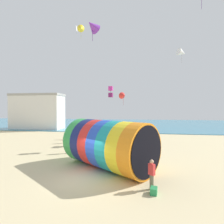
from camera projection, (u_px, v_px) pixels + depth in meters
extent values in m
plane|color=#CCBA8C|center=(83.00, 179.00, 11.69)|extent=(120.00, 120.00, 0.00)
cube|color=teal|center=(127.00, 124.00, 52.97)|extent=(120.00, 40.00, 0.10)
cylinder|color=green|center=(84.00, 139.00, 15.85)|extent=(3.00, 3.68, 3.78)
cylinder|color=navy|center=(92.00, 141.00, 15.14)|extent=(3.00, 3.68, 3.78)
cylinder|color=red|center=(99.00, 142.00, 14.44)|extent=(3.00, 3.68, 3.78)
cylinder|color=blue|center=(108.00, 144.00, 13.73)|extent=(3.00, 3.68, 3.78)
cylinder|color=teal|center=(118.00, 146.00, 13.03)|extent=(3.00, 3.68, 3.78)
cylinder|color=yellow|center=(128.00, 148.00, 12.32)|extent=(3.00, 3.68, 3.78)
cylinder|color=orange|center=(141.00, 151.00, 11.62)|extent=(3.00, 3.68, 3.78)
cylinder|color=black|center=(147.00, 152.00, 11.25)|extent=(2.04, 2.88, 3.47)
cylinder|color=#726651|center=(152.00, 182.00, 10.13)|extent=(0.24, 0.24, 0.86)
cube|color=red|center=(152.00, 169.00, 10.11)|extent=(0.42, 0.40, 0.64)
sphere|color=tan|center=(152.00, 161.00, 10.10)|extent=(0.23, 0.23, 0.23)
cube|color=white|center=(77.00, 29.00, 25.70)|extent=(0.13, 0.52, 0.74)
cylinder|color=gray|center=(77.00, 32.00, 25.71)|extent=(0.03, 0.03, 0.74)
cube|color=#D1339E|center=(111.00, 89.00, 20.47)|extent=(0.49, 0.49, 0.51)
cube|color=#7D1E5E|center=(111.00, 95.00, 20.49)|extent=(0.49, 0.49, 0.51)
cylinder|color=black|center=(111.00, 92.00, 20.48)|extent=(0.02, 0.02, 1.36)
cone|color=yellow|center=(81.00, 28.00, 29.28)|extent=(1.70, 1.91, 1.57)
cylinder|color=olive|center=(81.00, 34.00, 29.30)|extent=(0.03, 0.03, 1.30)
cone|color=purple|center=(93.00, 26.00, 14.12)|extent=(1.35, 1.44, 1.15)
cylinder|color=#4C1E6B|center=(93.00, 35.00, 14.13)|extent=(0.03, 0.03, 0.97)
cone|color=white|center=(182.00, 53.00, 26.11)|extent=(1.73, 1.62, 1.38)
cylinder|color=gray|center=(182.00, 59.00, 26.13)|extent=(0.03, 0.03, 1.28)
cone|color=red|center=(123.00, 96.00, 28.12)|extent=(1.56, 1.60, 1.21)
cylinder|color=maroon|center=(123.00, 101.00, 28.13)|extent=(0.03, 0.03, 1.19)
cylinder|color=#4C1E6B|center=(202.00, 1.00, 17.17)|extent=(0.03, 0.03, 1.64)
cylinder|color=#726651|center=(68.00, 137.00, 26.51)|extent=(0.24, 0.24, 0.79)
cube|color=yellow|center=(68.00, 132.00, 26.49)|extent=(0.40, 0.29, 0.59)
sphere|color=#9E7051|center=(68.00, 130.00, 26.48)|extent=(0.21, 0.21, 0.21)
cylinder|color=black|center=(70.00, 149.00, 18.30)|extent=(0.24, 0.24, 0.86)
cube|color=yellow|center=(69.00, 142.00, 18.28)|extent=(0.36, 0.42, 0.64)
sphere|color=tan|center=(69.00, 138.00, 18.27)|extent=(0.23, 0.23, 0.23)
cylinder|color=#383D56|center=(68.00, 140.00, 23.65)|extent=(0.24, 0.24, 0.80)
cube|color=yellow|center=(68.00, 135.00, 23.63)|extent=(0.41, 0.32, 0.60)
sphere|color=tan|center=(68.00, 132.00, 23.62)|extent=(0.22, 0.22, 0.22)
cube|color=silver|center=(37.00, 113.00, 39.75)|extent=(11.55, 4.28, 7.52)
cube|color=#9D9992|center=(37.00, 95.00, 39.67)|extent=(11.78, 4.37, 0.50)
cube|color=#268C4C|center=(154.00, 191.00, 9.58)|extent=(0.45, 0.58, 0.36)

